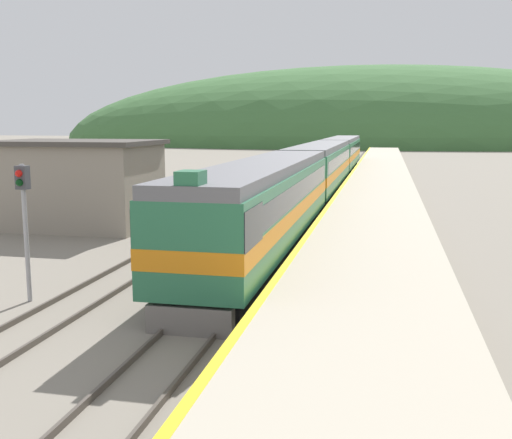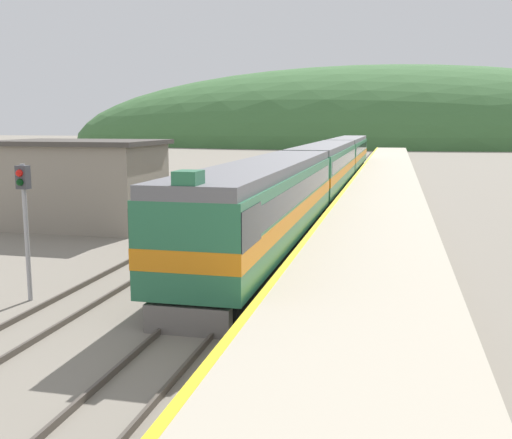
{
  "view_description": "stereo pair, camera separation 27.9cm",
  "coord_description": "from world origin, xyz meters",
  "px_view_note": "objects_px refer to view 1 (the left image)",
  "views": [
    {
      "loc": [
        4.86,
        3.92,
        5.46
      ],
      "look_at": [
        0.71,
        23.04,
        2.31
      ],
      "focal_mm": 42.0,
      "sensor_mm": 36.0,
      "label": 1
    },
    {
      "loc": [
        5.13,
        3.98,
        5.46
      ],
      "look_at": [
        0.71,
        23.04,
        2.31
      ],
      "focal_mm": 42.0,
      "sensor_mm": 36.0,
      "label": 2
    }
  ],
  "objects_px": {
    "express_train_lead_car": "(264,205)",
    "carriage_second": "(321,167)",
    "signal_post_siding": "(24,204)",
    "carriage_third": "(342,153)"
  },
  "relations": [
    {
      "from": "carriage_second",
      "to": "carriage_third",
      "type": "height_order",
      "value": "same"
    },
    {
      "from": "express_train_lead_car",
      "to": "carriage_second",
      "type": "bearing_deg",
      "value": 90.0
    },
    {
      "from": "carriage_third",
      "to": "signal_post_siding",
      "type": "bearing_deg",
      "value": -96.35
    },
    {
      "from": "express_train_lead_car",
      "to": "carriage_second",
      "type": "xyz_separation_m",
      "value": [
        0.0,
        21.96,
        -0.01
      ]
    },
    {
      "from": "express_train_lead_car",
      "to": "carriage_third",
      "type": "relative_size",
      "value": 0.94
    },
    {
      "from": "carriage_second",
      "to": "signal_post_siding",
      "type": "bearing_deg",
      "value": -101.02
    },
    {
      "from": "express_train_lead_car",
      "to": "signal_post_siding",
      "type": "relative_size",
      "value": 4.73
    },
    {
      "from": "express_train_lead_car",
      "to": "carriage_third",
      "type": "bearing_deg",
      "value": 90.0
    },
    {
      "from": "express_train_lead_car",
      "to": "carriage_third",
      "type": "xyz_separation_m",
      "value": [
        0.0,
        44.39,
        -0.01
      ]
    },
    {
      "from": "signal_post_siding",
      "to": "express_train_lead_car",
      "type": "bearing_deg",
      "value": 53.6
    }
  ]
}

